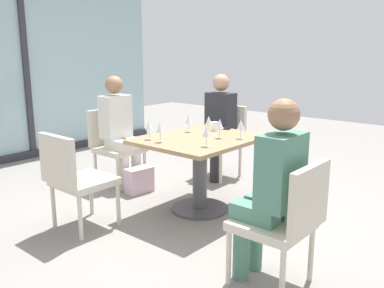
{
  "coord_description": "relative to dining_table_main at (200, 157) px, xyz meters",
  "views": [
    {
      "loc": [
        -3.0,
        -2.46,
        1.56
      ],
      "look_at": [
        0.0,
        0.1,
        0.65
      ],
      "focal_mm": 39.04,
      "sensor_mm": 36.0,
      "label": 1
    }
  ],
  "objects": [
    {
      "name": "ground_plane",
      "position": [
        0.0,
        0.0,
        -0.54
      ],
      "size": [
        12.0,
        12.0,
        0.0
      ],
      "primitive_type": "plane",
      "color": "gray"
    },
    {
      "name": "window_wall_backdrop",
      "position": [
        0.0,
        3.2,
        0.67
      ],
      "size": [
        4.49,
        0.1,
        2.7
      ],
      "color": "#97B7BC",
      "rests_on": "ground_plane"
    },
    {
      "name": "dining_table_main",
      "position": [
        0.0,
        0.0,
        0.0
      ],
      "size": [
        1.12,
        0.93,
        0.73
      ],
      "color": "#997551",
      "rests_on": "ground_plane"
    },
    {
      "name": "chair_near_window",
      "position": [
        0.0,
        1.3,
        -0.04
      ],
      "size": [
        0.46,
        0.51,
        0.87
      ],
      "color": "beige",
      "rests_on": "ground_plane"
    },
    {
      "name": "chair_front_left",
      "position": [
        -0.71,
        -1.3,
        -0.04
      ],
      "size": [
        0.46,
        0.5,
        0.87
      ],
      "color": "beige",
      "rests_on": "ground_plane"
    },
    {
      "name": "chair_far_right",
      "position": [
        1.06,
        0.51,
        -0.04
      ],
      "size": [
        0.5,
        0.46,
        0.87
      ],
      "color": "beige",
      "rests_on": "ground_plane"
    },
    {
      "name": "chair_far_left",
      "position": [
        -1.06,
        0.51,
        -0.04
      ],
      "size": [
        0.5,
        0.46,
        0.87
      ],
      "color": "beige",
      "rests_on": "ground_plane"
    },
    {
      "name": "person_near_window",
      "position": [
        -0.0,
        1.19,
        0.16
      ],
      "size": [
        0.34,
        0.39,
        1.26
      ],
      "color": "silver",
      "rests_on": "ground_plane"
    },
    {
      "name": "person_front_left",
      "position": [
        -0.71,
        -1.19,
        0.16
      ],
      "size": [
        0.34,
        0.39,
        1.26
      ],
      "color": "#4C7F6B",
      "rests_on": "ground_plane"
    },
    {
      "name": "person_far_right",
      "position": [
        0.95,
        0.51,
        0.16
      ],
      "size": [
        0.39,
        0.34,
        1.26
      ],
      "color": "#28282D",
      "rests_on": "ground_plane"
    },
    {
      "name": "wine_glass_0",
      "position": [
        -0.39,
        0.14,
        0.32
      ],
      "size": [
        0.07,
        0.07,
        0.18
      ],
      "color": "silver",
      "rests_on": "dining_table_main"
    },
    {
      "name": "wine_glass_1",
      "position": [
        0.09,
        -0.16,
        0.32
      ],
      "size": [
        0.07,
        0.07,
        0.18
      ],
      "color": "silver",
      "rests_on": "dining_table_main"
    },
    {
      "name": "wine_glass_2",
      "position": [
        -0.26,
        -0.29,
        0.32
      ],
      "size": [
        0.07,
        0.07,
        0.18
      ],
      "color": "silver",
      "rests_on": "dining_table_main"
    },
    {
      "name": "wine_glass_3",
      "position": [
        0.13,
        0.26,
        0.32
      ],
      "size": [
        0.07,
        0.07,
        0.18
      ],
      "color": "silver",
      "rests_on": "dining_table_main"
    },
    {
      "name": "wine_glass_4",
      "position": [
        0.2,
        -0.33,
        0.32
      ],
      "size": [
        0.07,
        0.07,
        0.18
      ],
      "color": "silver",
      "rests_on": "dining_table_main"
    },
    {
      "name": "wine_glass_5",
      "position": [
        0.16,
        0.02,
        0.32
      ],
      "size": [
        0.07,
        0.07,
        0.18
      ],
      "color": "silver",
      "rests_on": "dining_table_main"
    },
    {
      "name": "wine_glass_6",
      "position": [
        -0.38,
        0.3,
        0.32
      ],
      "size": [
        0.07,
        0.07,
        0.18
      ],
      "color": "silver",
      "rests_on": "dining_table_main"
    },
    {
      "name": "coffee_cup",
      "position": [
        0.36,
        0.1,
        0.24
      ],
      "size": [
        0.08,
        0.08,
        0.09
      ],
      "primitive_type": "cylinder",
      "color": "white",
      "rests_on": "dining_table_main"
    },
    {
      "name": "cell_phone_on_table",
      "position": [
        0.49,
        0.08,
        0.2
      ],
      "size": [
        0.11,
        0.16,
        0.01
      ],
      "primitive_type": "cube",
      "rotation": [
        0.0,
        0.0,
        0.3
      ],
      "color": "black",
      "rests_on": "dining_table_main"
    },
    {
      "name": "handbag_0",
      "position": [
        -0.04,
        0.83,
        -0.4
      ],
      "size": [
        0.32,
        0.19,
        0.28
      ],
      "primitive_type": "cube",
      "rotation": [
        0.0,
        0.0,
        -0.11
      ],
      "color": "beige",
      "rests_on": "ground_plane"
    }
  ]
}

